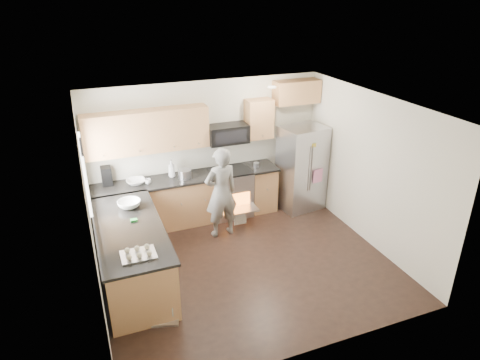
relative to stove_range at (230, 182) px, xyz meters
name	(u,v)px	position (x,y,z in m)	size (l,w,h in m)	color
ground	(246,263)	(-0.35, -1.69, -0.68)	(4.50, 4.50, 0.00)	black
room_shell	(244,168)	(-0.39, -1.68, 1.00)	(4.54, 4.04, 2.62)	beige
back_cabinet_run	(181,174)	(-0.94, 0.06, 0.29)	(4.45, 0.64, 2.50)	#9D6E3F
peninsula	(132,253)	(-2.10, -1.44, -0.21)	(0.96, 2.36, 1.04)	#9D6E3F
stove_range	(230,182)	(0.00, 0.00, 0.00)	(0.76, 0.97, 1.79)	#B7B7BC
refrigerator	(302,168)	(1.42, -0.24, 0.17)	(0.91, 0.76, 1.69)	#B7B7BC
person	(221,193)	(-0.41, -0.68, 0.15)	(0.61, 0.40, 1.66)	gray
dish_rack	(160,312)	(-1.91, -2.43, -0.59)	(0.59, 0.52, 0.31)	#B7B7BC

